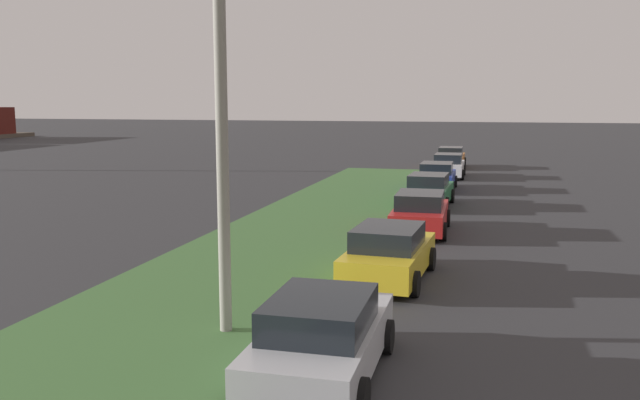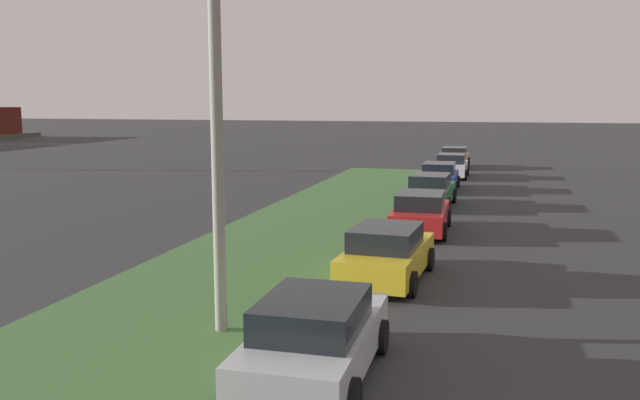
{
  "view_description": "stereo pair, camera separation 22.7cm",
  "coord_description": "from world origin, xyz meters",
  "px_view_note": "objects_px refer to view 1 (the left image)",
  "views": [
    {
      "loc": [
        -4.7,
        2.09,
        4.67
      ],
      "look_at": [
        17.31,
        7.71,
        1.29
      ],
      "focal_mm": 37.35,
      "sensor_mm": 36.0,
      "label": 1
    },
    {
      "loc": [
        -4.64,
        1.87,
        4.67
      ],
      "look_at": [
        17.31,
        7.71,
        1.29
      ],
      "focal_mm": 37.35,
      "sensor_mm": 36.0,
      "label": 2
    }
  ],
  "objects_px": {
    "parked_car_silver": "(322,338)",
    "parked_car_yellow": "(389,254)",
    "parked_car_blue": "(437,177)",
    "streetlight": "(239,116)",
    "parked_car_orange": "(451,158)",
    "parked_car_white": "(448,166)",
    "parked_car_red": "(420,213)",
    "parked_car_green": "(429,191)"
  },
  "relations": [
    {
      "from": "parked_car_silver",
      "to": "parked_car_yellow",
      "type": "xyz_separation_m",
      "value": [
        6.51,
        -0.17,
        0.0
      ]
    },
    {
      "from": "parked_car_blue",
      "to": "streetlight",
      "type": "xyz_separation_m",
      "value": [
        -23.44,
        1.98,
        3.67
      ]
    },
    {
      "from": "parked_car_yellow",
      "to": "parked_car_blue",
      "type": "height_order",
      "value": "same"
    },
    {
      "from": "parked_car_orange",
      "to": "parked_car_blue",
      "type": "bearing_deg",
      "value": 179.76
    },
    {
      "from": "parked_car_orange",
      "to": "streetlight",
      "type": "height_order",
      "value": "streetlight"
    },
    {
      "from": "parked_car_white",
      "to": "parked_car_orange",
      "type": "bearing_deg",
      "value": 1.71
    },
    {
      "from": "parked_car_yellow",
      "to": "parked_car_blue",
      "type": "xyz_separation_m",
      "value": [
        18.48,
        0.21,
        0.0
      ]
    },
    {
      "from": "parked_car_blue",
      "to": "parked_car_white",
      "type": "bearing_deg",
      "value": -2.51
    },
    {
      "from": "parked_car_red",
      "to": "streetlight",
      "type": "relative_size",
      "value": 0.58
    },
    {
      "from": "parked_car_red",
      "to": "parked_car_orange",
      "type": "xyz_separation_m",
      "value": [
        24.2,
        0.32,
        0.0
      ]
    },
    {
      "from": "parked_car_yellow",
      "to": "parked_car_orange",
      "type": "height_order",
      "value": "same"
    },
    {
      "from": "parked_car_red",
      "to": "parked_car_white",
      "type": "bearing_deg",
      "value": -0.73
    },
    {
      "from": "parked_car_blue",
      "to": "parked_car_white",
      "type": "relative_size",
      "value": 1.0
    },
    {
      "from": "parked_car_white",
      "to": "parked_car_orange",
      "type": "distance_m",
      "value": 6.2
    },
    {
      "from": "parked_car_yellow",
      "to": "parked_car_green",
      "type": "xyz_separation_m",
      "value": [
        12.77,
        0.12,
        0.0
      ]
    },
    {
      "from": "parked_car_yellow",
      "to": "streetlight",
      "type": "distance_m",
      "value": 6.54
    },
    {
      "from": "parked_car_green",
      "to": "parked_car_yellow",
      "type": "bearing_deg",
      "value": -177.57
    },
    {
      "from": "parked_car_green",
      "to": "parked_car_orange",
      "type": "xyz_separation_m",
      "value": [
        18.1,
        0.07,
        0.0
      ]
    },
    {
      "from": "parked_car_orange",
      "to": "parked_car_yellow",
      "type": "bearing_deg",
      "value": -179.8
    },
    {
      "from": "parked_car_silver",
      "to": "parked_car_orange",
      "type": "distance_m",
      "value": 37.38
    },
    {
      "from": "parked_car_red",
      "to": "parked_car_white",
      "type": "xyz_separation_m",
      "value": [
        18.0,
        0.11,
        0.0
      ]
    },
    {
      "from": "parked_car_green",
      "to": "streetlight",
      "type": "bearing_deg",
      "value": 175.24
    },
    {
      "from": "parked_car_blue",
      "to": "parked_car_orange",
      "type": "relative_size",
      "value": 1.0
    },
    {
      "from": "parked_car_white",
      "to": "parked_car_yellow",
      "type": "bearing_deg",
      "value": 179.77
    },
    {
      "from": "parked_car_silver",
      "to": "parked_car_red",
      "type": "xyz_separation_m",
      "value": [
        13.18,
        -0.3,
        0.0
      ]
    },
    {
      "from": "parked_car_silver",
      "to": "parked_car_red",
      "type": "bearing_deg",
      "value": -1.61
    },
    {
      "from": "parked_car_orange",
      "to": "parked_car_silver",
      "type": "bearing_deg",
      "value": 179.88
    },
    {
      "from": "streetlight",
      "to": "parked_car_blue",
      "type": "bearing_deg",
      "value": -4.83
    },
    {
      "from": "parked_car_silver",
      "to": "streetlight",
      "type": "xyz_separation_m",
      "value": [
        1.56,
        2.02,
        3.67
      ]
    },
    {
      "from": "parked_car_yellow",
      "to": "parked_car_green",
      "type": "distance_m",
      "value": 12.77
    },
    {
      "from": "parked_car_yellow",
      "to": "parked_car_orange",
      "type": "distance_m",
      "value": 30.87
    },
    {
      "from": "parked_car_white",
      "to": "parked_car_blue",
      "type": "bearing_deg",
      "value": 177.72
    },
    {
      "from": "parked_car_silver",
      "to": "parked_car_orange",
      "type": "height_order",
      "value": "same"
    },
    {
      "from": "parked_car_white",
      "to": "parked_car_red",
      "type": "bearing_deg",
      "value": -179.84
    },
    {
      "from": "parked_car_yellow",
      "to": "parked_car_green",
      "type": "bearing_deg",
      "value": 3.79
    },
    {
      "from": "parked_car_blue",
      "to": "parked_car_white",
      "type": "height_order",
      "value": "same"
    },
    {
      "from": "parked_car_yellow",
      "to": "parked_car_red",
      "type": "bearing_deg",
      "value": 2.17
    },
    {
      "from": "parked_car_red",
      "to": "parked_car_yellow",
      "type": "bearing_deg",
      "value": 177.81
    },
    {
      "from": "parked_car_orange",
      "to": "streetlight",
      "type": "distance_m",
      "value": 36.06
    },
    {
      "from": "parked_car_green",
      "to": "parked_car_blue",
      "type": "height_order",
      "value": "same"
    },
    {
      "from": "parked_car_white",
      "to": "parked_car_green",
      "type": "bearing_deg",
      "value": 179.17
    },
    {
      "from": "parked_car_blue",
      "to": "streetlight",
      "type": "distance_m",
      "value": 23.81
    }
  ]
}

